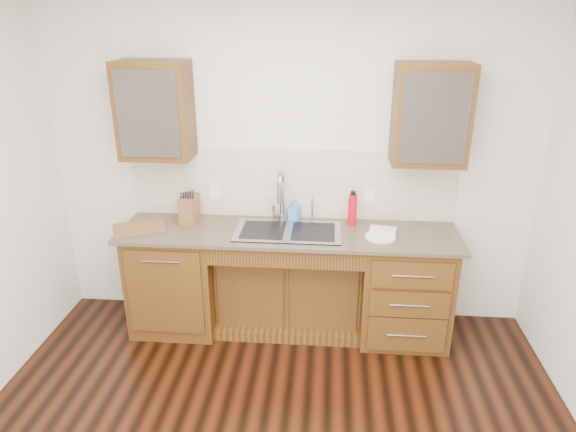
# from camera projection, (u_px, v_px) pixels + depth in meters

# --- Properties ---
(wall_back) EXTENTS (4.00, 0.10, 2.70)m
(wall_back) POSITION_uv_depth(u_px,v_px,m) (292.00, 165.00, 4.27)
(wall_back) COLOR silver
(wall_back) RESTS_ON ground
(base_cabinet_left) EXTENTS (0.70, 0.62, 0.88)m
(base_cabinet_left) POSITION_uv_depth(u_px,v_px,m) (177.00, 277.00, 4.35)
(base_cabinet_left) COLOR #593014
(base_cabinet_left) RESTS_ON ground
(base_cabinet_center) EXTENTS (1.20, 0.44, 0.70)m
(base_cabinet_center) POSITION_uv_depth(u_px,v_px,m) (289.00, 286.00, 4.39)
(base_cabinet_center) COLOR #593014
(base_cabinet_center) RESTS_ON ground
(base_cabinet_right) EXTENTS (0.70, 0.62, 0.88)m
(base_cabinet_right) POSITION_uv_depth(u_px,v_px,m) (404.00, 287.00, 4.20)
(base_cabinet_right) COLOR #593014
(base_cabinet_right) RESTS_ON ground
(countertop) EXTENTS (2.70, 0.65, 0.03)m
(countertop) POSITION_uv_depth(u_px,v_px,m) (288.00, 233.00, 4.09)
(countertop) COLOR #84705B
(countertop) RESTS_ON base_cabinet_left
(backsplash) EXTENTS (2.70, 0.02, 0.59)m
(backsplash) POSITION_uv_depth(u_px,v_px,m) (291.00, 184.00, 4.27)
(backsplash) COLOR beige
(backsplash) RESTS_ON wall_back
(sink) EXTENTS (0.84, 0.46, 0.19)m
(sink) POSITION_uv_depth(u_px,v_px,m) (288.00, 242.00, 4.10)
(sink) COLOR #9E9EA5
(sink) RESTS_ON countertop
(faucet) EXTENTS (0.04, 0.04, 0.40)m
(faucet) POSITION_uv_depth(u_px,v_px,m) (282.00, 198.00, 4.21)
(faucet) COLOR #999993
(faucet) RESTS_ON countertop
(filter_tap) EXTENTS (0.02, 0.02, 0.24)m
(filter_tap) POSITION_uv_depth(u_px,v_px,m) (312.00, 208.00, 4.23)
(filter_tap) COLOR #999993
(filter_tap) RESTS_ON countertop
(upper_cabinet_left) EXTENTS (0.55, 0.34, 0.75)m
(upper_cabinet_left) POSITION_uv_depth(u_px,v_px,m) (155.00, 110.00, 3.97)
(upper_cabinet_left) COLOR #593014
(upper_cabinet_left) RESTS_ON wall_back
(upper_cabinet_right) EXTENTS (0.55, 0.34, 0.75)m
(upper_cabinet_right) POSITION_uv_depth(u_px,v_px,m) (431.00, 115.00, 3.81)
(upper_cabinet_right) COLOR #593014
(upper_cabinet_right) RESTS_ON wall_back
(outlet_left) EXTENTS (0.08, 0.01, 0.12)m
(outlet_left) POSITION_uv_depth(u_px,v_px,m) (215.00, 192.00, 4.34)
(outlet_left) COLOR white
(outlet_left) RESTS_ON backsplash
(outlet_right) EXTENTS (0.08, 0.01, 0.12)m
(outlet_right) POSITION_uv_depth(u_px,v_px,m) (370.00, 196.00, 4.23)
(outlet_right) COLOR white
(outlet_right) RESTS_ON backsplash
(soap_bottle) EXTENTS (0.11, 0.11, 0.18)m
(soap_bottle) POSITION_uv_depth(u_px,v_px,m) (294.00, 210.00, 4.27)
(soap_bottle) COLOR #4B89E8
(soap_bottle) RESTS_ON countertop
(water_bottle) EXTENTS (0.09, 0.09, 0.26)m
(water_bottle) POSITION_uv_depth(u_px,v_px,m) (352.00, 210.00, 4.16)
(water_bottle) COLOR red
(water_bottle) RESTS_ON countertop
(plate) EXTENTS (0.31, 0.31, 0.01)m
(plate) POSITION_uv_depth(u_px,v_px,m) (381.00, 237.00, 3.96)
(plate) COLOR silver
(plate) RESTS_ON countertop
(dish_towel) EXTENTS (0.23, 0.18, 0.03)m
(dish_towel) POSITION_uv_depth(u_px,v_px,m) (383.00, 231.00, 4.01)
(dish_towel) COLOR white
(dish_towel) RESTS_ON plate
(knife_block) EXTENTS (0.13, 0.21, 0.22)m
(knife_block) POSITION_uv_depth(u_px,v_px,m) (189.00, 209.00, 4.22)
(knife_block) COLOR brown
(knife_block) RESTS_ON countertop
(cutting_board) EXTENTS (0.48, 0.43, 0.02)m
(cutting_board) POSITION_uv_depth(u_px,v_px,m) (139.00, 228.00, 4.12)
(cutting_board) COLOR #A16C30
(cutting_board) RESTS_ON countertop
(cup_left_a) EXTENTS (0.14, 0.14, 0.09)m
(cup_left_a) POSITION_uv_depth(u_px,v_px,m) (148.00, 117.00, 4.00)
(cup_left_a) COLOR white
(cup_left_a) RESTS_ON upper_cabinet_left
(cup_left_b) EXTENTS (0.14, 0.14, 0.10)m
(cup_left_b) POSITION_uv_depth(u_px,v_px,m) (161.00, 117.00, 3.99)
(cup_left_b) COLOR white
(cup_left_b) RESTS_ON upper_cabinet_left
(cup_right_a) EXTENTS (0.17, 0.17, 0.10)m
(cup_right_a) POSITION_uv_depth(u_px,v_px,m) (413.00, 121.00, 3.83)
(cup_right_a) COLOR white
(cup_right_a) RESTS_ON upper_cabinet_right
(cup_right_b) EXTENTS (0.12, 0.12, 0.09)m
(cup_right_b) POSITION_uv_depth(u_px,v_px,m) (450.00, 122.00, 3.81)
(cup_right_b) COLOR white
(cup_right_b) RESTS_ON upper_cabinet_right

